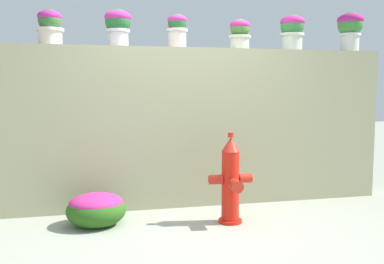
{
  "coord_description": "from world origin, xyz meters",
  "views": [
    {
      "loc": [
        -0.96,
        -3.72,
        1.36
      ],
      "look_at": [
        0.11,
        0.96,
        0.88
      ],
      "focal_mm": 39.85,
      "sensor_mm": 36.0,
      "label": 1
    }
  ],
  "objects_px": {
    "potted_plant_4": "(240,32)",
    "fire_hydrant": "(231,182)",
    "flower_bush_left": "(96,208)",
    "potted_plant_2": "(118,24)",
    "potted_plant_5": "(292,29)",
    "potted_plant_6": "(350,27)",
    "potted_plant_3": "(177,28)",
    "potted_plant_1": "(50,25)"
  },
  "relations": [
    {
      "from": "potted_plant_6",
      "to": "flower_bush_left",
      "type": "relative_size",
      "value": 0.85
    },
    {
      "from": "potted_plant_4",
      "to": "fire_hydrant",
      "type": "distance_m",
      "value": 1.83
    },
    {
      "from": "potted_plant_2",
      "to": "potted_plant_4",
      "type": "xyz_separation_m",
      "value": [
        1.42,
        -0.03,
        -0.05
      ]
    },
    {
      "from": "potted_plant_2",
      "to": "potted_plant_3",
      "type": "bearing_deg",
      "value": 1.34
    },
    {
      "from": "potted_plant_1",
      "to": "potted_plant_2",
      "type": "relative_size",
      "value": 0.91
    },
    {
      "from": "fire_hydrant",
      "to": "potted_plant_3",
      "type": "bearing_deg",
      "value": 114.02
    },
    {
      "from": "potted_plant_2",
      "to": "potted_plant_5",
      "type": "xyz_separation_m",
      "value": [
        2.11,
        0.01,
        0.01
      ]
    },
    {
      "from": "potted_plant_3",
      "to": "flower_bush_left",
      "type": "bearing_deg",
      "value": -146.22
    },
    {
      "from": "potted_plant_2",
      "to": "flower_bush_left",
      "type": "height_order",
      "value": "potted_plant_2"
    },
    {
      "from": "potted_plant_5",
      "to": "fire_hydrant",
      "type": "bearing_deg",
      "value": -140.95
    },
    {
      "from": "potted_plant_2",
      "to": "fire_hydrant",
      "type": "distance_m",
      "value": 2.14
    },
    {
      "from": "potted_plant_6",
      "to": "flower_bush_left",
      "type": "height_order",
      "value": "potted_plant_6"
    },
    {
      "from": "potted_plant_2",
      "to": "potted_plant_3",
      "type": "height_order",
      "value": "potted_plant_2"
    },
    {
      "from": "potted_plant_6",
      "to": "fire_hydrant",
      "type": "distance_m",
      "value": 2.67
    },
    {
      "from": "potted_plant_2",
      "to": "potted_plant_6",
      "type": "relative_size",
      "value": 0.83
    },
    {
      "from": "potted_plant_1",
      "to": "potted_plant_4",
      "type": "xyz_separation_m",
      "value": [
        2.14,
        0.01,
        -0.01
      ]
    },
    {
      "from": "potted_plant_4",
      "to": "potted_plant_6",
      "type": "height_order",
      "value": "potted_plant_6"
    },
    {
      "from": "fire_hydrant",
      "to": "potted_plant_2",
      "type": "bearing_deg",
      "value": 141.45
    },
    {
      "from": "potted_plant_5",
      "to": "flower_bush_left",
      "type": "xyz_separation_m",
      "value": [
        -2.39,
        -0.64,
        -1.91
      ]
    },
    {
      "from": "potted_plant_6",
      "to": "flower_bush_left",
      "type": "xyz_separation_m",
      "value": [
        -3.19,
        -0.65,
        -1.97
      ]
    },
    {
      "from": "potted_plant_5",
      "to": "potted_plant_3",
      "type": "bearing_deg",
      "value": 179.88
    },
    {
      "from": "potted_plant_1",
      "to": "potted_plant_3",
      "type": "bearing_deg",
      "value": 2.52
    },
    {
      "from": "potted_plant_3",
      "to": "potted_plant_5",
      "type": "bearing_deg",
      "value": -0.12
    },
    {
      "from": "potted_plant_4",
      "to": "potted_plant_6",
      "type": "relative_size",
      "value": 0.7
    },
    {
      "from": "fire_hydrant",
      "to": "flower_bush_left",
      "type": "bearing_deg",
      "value": 170.75
    },
    {
      "from": "potted_plant_2",
      "to": "potted_plant_5",
      "type": "distance_m",
      "value": 2.11
    },
    {
      "from": "potted_plant_2",
      "to": "potted_plant_3",
      "type": "relative_size",
      "value": 1.06
    },
    {
      "from": "potted_plant_1",
      "to": "potted_plant_2",
      "type": "height_order",
      "value": "potted_plant_2"
    },
    {
      "from": "potted_plant_3",
      "to": "potted_plant_1",
      "type": "bearing_deg",
      "value": -177.48
    },
    {
      "from": "potted_plant_4",
      "to": "potted_plant_6",
      "type": "bearing_deg",
      "value": 2.27
    },
    {
      "from": "potted_plant_2",
      "to": "fire_hydrant",
      "type": "height_order",
      "value": "potted_plant_2"
    },
    {
      "from": "potted_plant_1",
      "to": "potted_plant_2",
      "type": "bearing_deg",
      "value": 3.62
    },
    {
      "from": "potted_plant_1",
      "to": "potted_plant_6",
      "type": "xyz_separation_m",
      "value": [
        3.63,
        0.07,
        0.11
      ]
    },
    {
      "from": "potted_plant_5",
      "to": "potted_plant_6",
      "type": "height_order",
      "value": "potted_plant_6"
    },
    {
      "from": "potted_plant_1",
      "to": "potted_plant_4",
      "type": "height_order",
      "value": "potted_plant_1"
    },
    {
      "from": "potted_plant_2",
      "to": "fire_hydrant",
      "type": "bearing_deg",
      "value": -38.55
    },
    {
      "from": "potted_plant_3",
      "to": "potted_plant_5",
      "type": "height_order",
      "value": "potted_plant_5"
    },
    {
      "from": "potted_plant_6",
      "to": "potted_plant_2",
      "type": "bearing_deg",
      "value": -179.48
    },
    {
      "from": "potted_plant_4",
      "to": "potted_plant_6",
      "type": "xyz_separation_m",
      "value": [
        1.49,
        0.06,
        0.12
      ]
    },
    {
      "from": "potted_plant_2",
      "to": "potted_plant_6",
      "type": "distance_m",
      "value": 2.91
    },
    {
      "from": "potted_plant_5",
      "to": "flower_bush_left",
      "type": "relative_size",
      "value": 0.74
    },
    {
      "from": "fire_hydrant",
      "to": "flower_bush_left",
      "type": "xyz_separation_m",
      "value": [
        -1.34,
        0.22,
        -0.25
      ]
    }
  ]
}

